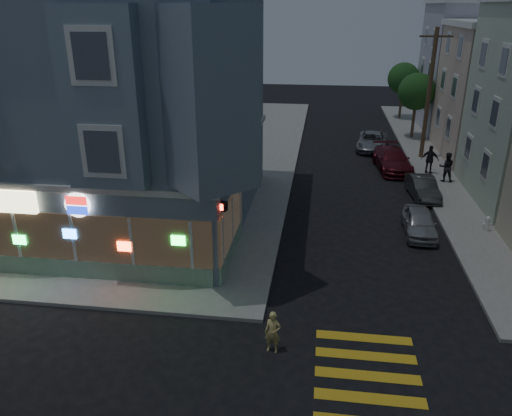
% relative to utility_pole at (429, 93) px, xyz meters
% --- Properties ---
extents(ground, '(120.00, 120.00, 0.00)m').
position_rel_utility_pole_xyz_m(ground, '(-12.00, -24.00, -4.80)').
color(ground, black).
rests_on(ground, ground).
extents(sidewalk_nw, '(33.00, 42.00, 0.15)m').
position_rel_utility_pole_xyz_m(sidewalk_nw, '(-25.50, -1.00, -4.72)').
color(sidewalk_nw, gray).
rests_on(sidewalk_nw, ground).
extents(corner_building, '(14.60, 14.60, 11.40)m').
position_rel_utility_pole_xyz_m(corner_building, '(-18.00, -13.02, 1.02)').
color(corner_building, slate).
rests_on(corner_building, sidewalk_nw).
extents(row_house_d, '(12.00, 8.60, 10.50)m').
position_rel_utility_pole_xyz_m(row_house_d, '(7.50, 10.00, 0.60)').
color(row_house_d, '#AAA7B7').
rests_on(row_house_d, sidewalk_ne).
extents(utility_pole, '(2.20, 0.30, 9.00)m').
position_rel_utility_pole_xyz_m(utility_pole, '(0.00, 0.00, 0.00)').
color(utility_pole, '#4C3826').
rests_on(utility_pole, sidewalk_ne).
extents(street_tree_near, '(3.00, 3.00, 5.30)m').
position_rel_utility_pole_xyz_m(street_tree_near, '(0.20, 6.00, -0.86)').
color(street_tree_near, '#4C3826').
rests_on(street_tree_near, sidewalk_ne).
extents(street_tree_far, '(3.00, 3.00, 5.30)m').
position_rel_utility_pole_xyz_m(street_tree_far, '(0.20, 14.00, -0.86)').
color(street_tree_far, '#4C3826').
rests_on(street_tree_far, sidewalk_ne).
extents(running_child, '(0.57, 0.41, 1.45)m').
position_rel_utility_pole_xyz_m(running_child, '(-8.50, -23.45, -4.07)').
color(running_child, '#D5C46D').
rests_on(running_child, ground).
extents(pedestrian_a, '(0.95, 0.76, 1.87)m').
position_rel_utility_pole_xyz_m(pedestrian_a, '(0.56, -5.49, -3.71)').
color(pedestrian_a, black).
rests_on(pedestrian_a, sidewalk_ne).
extents(pedestrian_b, '(1.18, 0.76, 1.86)m').
position_rel_utility_pole_xyz_m(pedestrian_b, '(-0.16, -3.92, -3.71)').
color(pedestrian_b, black).
rests_on(pedestrian_b, sidewalk_ne).
extents(parked_car_a, '(1.56, 3.67, 1.24)m').
position_rel_utility_pole_xyz_m(parked_car_a, '(-2.31, -13.51, -4.18)').
color(parked_car_a, '#A1A3A9').
rests_on(parked_car_a, ground).
extents(parked_car_b, '(1.64, 3.87, 1.24)m').
position_rel_utility_pole_xyz_m(parked_car_b, '(-1.30, -8.31, -4.18)').
color(parked_car_b, '#333637').
rests_on(parked_car_b, ground).
extents(parked_car_c, '(2.57, 5.23, 1.46)m').
position_rel_utility_pole_xyz_m(parked_car_c, '(-2.46, -3.11, -4.07)').
color(parked_car_c, '#5B1420').
rests_on(parked_car_c, ground).
extents(parked_car_d, '(2.80, 5.01, 1.32)m').
position_rel_utility_pole_xyz_m(parked_car_d, '(-3.40, 2.09, -4.14)').
color(parked_car_d, gray).
rests_on(parked_car_d, ground).
extents(traffic_signal, '(0.71, 0.64, 5.69)m').
position_rel_utility_pole_xyz_m(traffic_signal, '(-11.20, -19.14, -0.80)').
color(traffic_signal, black).
rests_on(traffic_signal, sidewalk_nw).
extents(fire_hydrant, '(0.45, 0.26, 0.77)m').
position_rel_utility_pole_xyz_m(fire_hydrant, '(1.00, -13.01, -4.24)').
color(fire_hydrant, white).
rests_on(fire_hydrant, sidewalk_ne).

